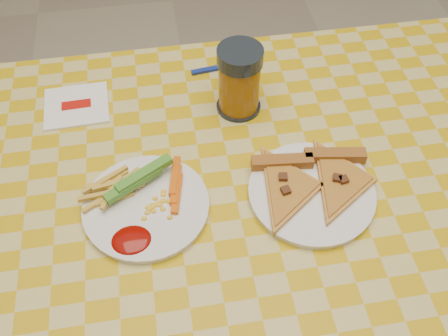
{
  "coord_description": "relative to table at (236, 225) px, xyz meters",
  "views": [
    {
      "loc": [
        -0.1,
        -0.47,
        1.46
      ],
      "look_at": [
        -0.01,
        0.06,
        0.78
      ],
      "focal_mm": 40.0,
      "sensor_mm": 36.0,
      "label": 1
    }
  ],
  "objects": [
    {
      "name": "table",
      "position": [
        0.0,
        0.0,
        0.0
      ],
      "size": [
        1.28,
        0.88,
        0.76
      ],
      "color": "white",
      "rests_on": "ground"
    },
    {
      "name": "plate_left",
      "position": [
        -0.15,
        0.01,
        0.08
      ],
      "size": [
        0.22,
        0.22,
        0.01
      ],
      "primitive_type": "cylinder",
      "rotation": [
        0.0,
        0.0,
        -0.04
      ],
      "color": "white",
      "rests_on": "table"
    },
    {
      "name": "plate_right",
      "position": [
        0.13,
        -0.01,
        0.08
      ],
      "size": [
        0.26,
        0.26,
        0.01
      ],
      "primitive_type": "cylinder",
      "rotation": [
        0.0,
        0.0,
        -0.23
      ],
      "color": "white",
      "rests_on": "table"
    },
    {
      "name": "fries_veggies",
      "position": [
        -0.16,
        0.03,
        0.1
      ],
      "size": [
        0.19,
        0.18,
        0.04
      ],
      "color": "gold",
      "rests_on": "plate_left"
    },
    {
      "name": "pizza_slices",
      "position": [
        0.13,
        0.01,
        0.09
      ],
      "size": [
        0.25,
        0.23,
        0.02
      ],
      "color": "gold",
      "rests_on": "plate_right"
    },
    {
      "name": "drink_glass",
      "position": [
        0.04,
        0.23,
        0.14
      ],
      "size": [
        0.09,
        0.09,
        0.14
      ],
      "color": "black",
      "rests_on": "table"
    },
    {
      "name": "napkin",
      "position": [
        -0.28,
        0.28,
        0.08
      ],
      "size": [
        0.13,
        0.12,
        0.01
      ],
      "rotation": [
        0.0,
        0.0,
        0.04
      ],
      "color": "white",
      "rests_on": "table"
    },
    {
      "name": "fork",
      "position": [
        0.03,
        0.35,
        0.08
      ],
      "size": [
        0.14,
        0.03,
        0.01
      ],
      "rotation": [
        0.0,
        0.0,
        0.12
      ],
      "color": "navy",
      "rests_on": "table"
    }
  ]
}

